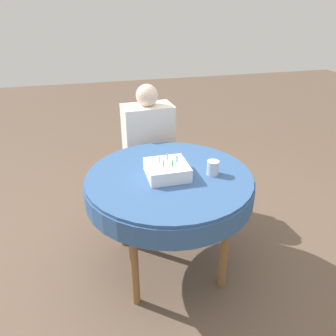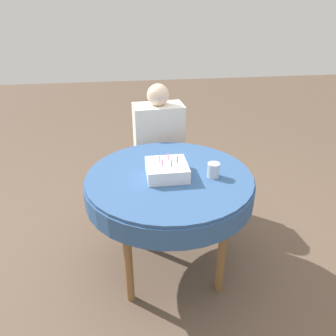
% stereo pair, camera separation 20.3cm
% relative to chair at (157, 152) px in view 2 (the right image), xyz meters
% --- Properties ---
extents(ground_plane, '(12.00, 12.00, 0.00)m').
position_rel_chair_xyz_m(ground_plane, '(-0.02, -0.85, -0.50)').
color(ground_plane, brown).
extents(dining_table, '(1.07, 1.07, 0.73)m').
position_rel_chair_xyz_m(dining_table, '(-0.02, -0.85, 0.14)').
color(dining_table, '#335689').
rests_on(dining_table, ground_plane).
extents(chair, '(0.40, 0.40, 0.94)m').
position_rel_chair_xyz_m(chair, '(0.00, 0.00, 0.00)').
color(chair, '#4C331E').
rests_on(chair, ground_plane).
extents(person, '(0.42, 0.36, 1.12)m').
position_rel_chair_xyz_m(person, '(0.01, -0.09, 0.18)').
color(person, beige).
rests_on(person, ground_plane).
extents(birthday_cake, '(0.25, 0.25, 0.13)m').
position_rel_chair_xyz_m(birthday_cake, '(-0.04, -0.86, 0.27)').
color(birthday_cake, white).
rests_on(birthday_cake, dining_table).
extents(drinking_glass, '(0.08, 0.08, 0.09)m').
position_rel_chair_xyz_m(drinking_glass, '(0.25, -0.92, 0.27)').
color(drinking_glass, silver).
rests_on(drinking_glass, dining_table).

